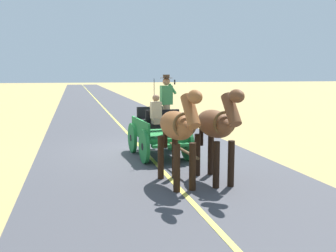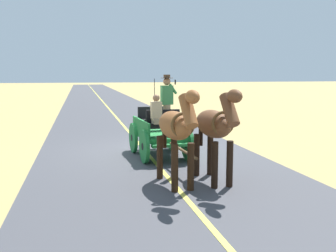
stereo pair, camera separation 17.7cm
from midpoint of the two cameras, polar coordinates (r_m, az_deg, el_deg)
ground_plane at (r=12.54m, az=-3.12°, el=-3.73°), size 200.00×200.00×0.00m
road_surface at (r=12.54m, az=-3.12°, el=-3.71°), size 6.77×160.00×0.01m
road_centre_stripe at (r=12.54m, az=-3.12°, el=-3.69°), size 0.12×160.00×0.00m
horse_drawn_carriage at (r=11.48m, az=-0.79°, el=-0.66°), size 1.56×4.52×2.50m
horse_near_side at (r=8.75m, az=7.66°, el=-0.05°), size 0.66×2.13×2.21m
horse_off_side at (r=8.41m, az=1.84°, el=-0.30°), size 0.70×2.14×2.21m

